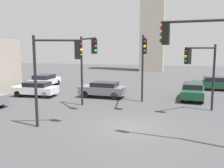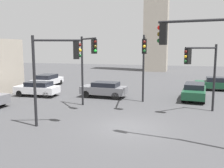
# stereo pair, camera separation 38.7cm
# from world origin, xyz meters

# --- Properties ---
(ground_plane) EXTENTS (102.74, 102.74, 0.00)m
(ground_plane) POSITION_xyz_m (0.00, 0.00, 0.00)
(ground_plane) COLOR #424244
(traffic_light_0) EXTENTS (1.96, 2.09, 5.37)m
(traffic_light_0) POSITION_xyz_m (-3.87, 3.66, 3.81)
(traffic_light_0) COLOR black
(traffic_light_0) RESTS_ON ground_plane
(traffic_light_1) EXTENTS (0.86, 3.97, 5.56)m
(traffic_light_1) POSITION_xyz_m (-0.00, 5.35, 3.90)
(traffic_light_1) COLOR black
(traffic_light_1) RESTS_ON ground_plane
(traffic_light_2) EXTENTS (2.20, 2.17, 4.76)m
(traffic_light_2) POSITION_xyz_m (4.06, 4.37, 3.37)
(traffic_light_2) COLOR black
(traffic_light_2) RESTS_ON ground_plane
(traffic_light_3) EXTENTS (3.75, 0.71, 5.98)m
(traffic_light_3) POSITION_xyz_m (3.75, -1.73, 4.24)
(traffic_light_3) COLOR black
(traffic_light_3) RESTS_ON ground_plane
(traffic_light_4) EXTENTS (2.61, 1.11, 5.21)m
(traffic_light_4) POSITION_xyz_m (-4.06, -0.85, 3.66)
(traffic_light_4) COLOR black
(traffic_light_4) RESTS_ON ground_plane
(car_1) EXTENTS (2.16, 4.50, 1.39)m
(car_1) POSITION_xyz_m (-12.50, 12.51, 0.73)
(car_1) COLOR silver
(car_1) RESTS_ON ground_plane
(car_2) EXTENTS (4.25, 1.92, 1.41)m
(car_2) POSITION_xyz_m (6.35, 14.90, 0.74)
(car_2) COLOR #19472D
(car_2) RESTS_ON ground_plane
(car_3) EXTENTS (4.03, 1.93, 1.36)m
(car_3) POSITION_xyz_m (-10.22, 6.82, 0.72)
(car_3) COLOR silver
(car_3) RESTS_ON ground_plane
(car_4) EXTENTS (4.16, 2.00, 1.42)m
(car_4) POSITION_xyz_m (-4.00, 7.95, 0.76)
(car_4) COLOR slate
(car_4) RESTS_ON ground_plane
(car_6) EXTENTS (2.18, 4.71, 1.42)m
(car_6) POSITION_xyz_m (3.90, 9.23, 0.76)
(car_6) COLOR #19472D
(car_6) RESTS_ON ground_plane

